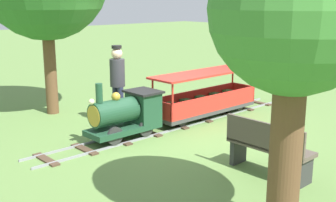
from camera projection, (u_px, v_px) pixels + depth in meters
The scene contains 7 objects.
ground_plane at pixel (173, 126), 8.67m from camera, with size 60.00×60.00×0.00m, color #608442.
track at pixel (175, 125), 8.70m from camera, with size 0.68×6.40×0.04m.
locomotive at pixel (127, 113), 7.79m from camera, with size 0.64×1.45×1.07m.
passenger_car at pixel (206, 99), 9.20m from camera, with size 0.74×2.70×0.97m.
conductor_person at pixel (117, 79), 8.59m from camera, with size 0.30×0.30×1.62m.
park_bench at pixel (268, 148), 6.20m from camera, with size 1.30×0.40×0.82m.
oak_tree_near at pixel (295, 15), 4.27m from camera, with size 1.76×1.76×3.30m.
Camera 1 is at (-6.06, 5.69, 2.51)m, focal length 45.82 mm.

